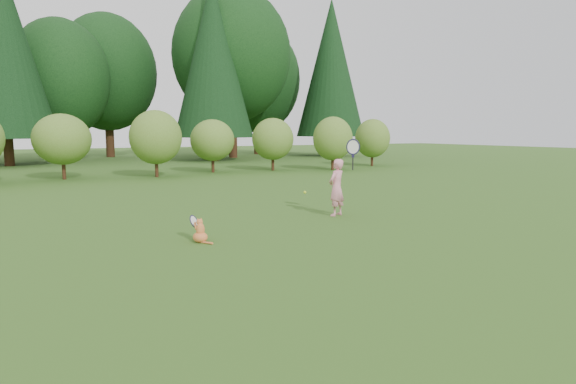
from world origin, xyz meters
TOP-DOWN VIEW (x-y plane):
  - ground at (0.00, 0.00)m, footprint 100.00×100.00m
  - shrub_row at (0.00, 13.00)m, footprint 28.00×3.00m
  - woodland_backdrop at (0.00, 23.00)m, footprint 48.00×10.00m
  - child at (1.77, 1.42)m, footprint 0.73×0.50m
  - cat at (-1.75, 0.35)m, footprint 0.33×0.63m
  - tennis_ball at (0.67, 0.96)m, footprint 0.06×0.06m

SIDE VIEW (x-z plane):
  - ground at x=0.00m, z-range 0.00..0.00m
  - cat at x=-1.75m, z-range -0.06..0.49m
  - tennis_ball at x=0.67m, z-range 0.62..0.68m
  - child at x=1.77m, z-range -0.29..1.63m
  - shrub_row at x=0.00m, z-range 0.00..2.80m
  - woodland_backdrop at x=0.00m, z-range 0.00..15.00m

